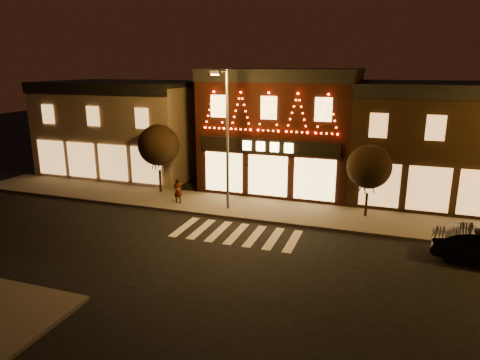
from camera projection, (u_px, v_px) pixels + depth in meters
The scene contains 9 objects.
ground at pixel (206, 266), 18.89m from camera, with size 120.00×120.00×0.00m, color black.
sidewalk_far at pixel (291, 213), 25.54m from camera, with size 44.00×4.00×0.15m, color #47423D.
building_left at pixel (126, 127), 34.83m from camera, with size 12.20×8.28×7.30m.
building_pulp at pixel (283, 129), 30.58m from camera, with size 10.20×8.34×8.30m.
building_right_a at pixel (428, 142), 27.69m from camera, with size 9.20×8.28×7.50m.
streetlamp_mid at pixel (226, 130), 24.69m from camera, with size 0.52×1.86×8.16m.
tree_left at pixel (159, 145), 28.71m from camera, with size 2.75×2.75×4.60m.
tree_right at pixel (369, 167), 24.03m from camera, with size 2.47×2.47×4.14m.
pedestrian at pixel (178, 191), 26.92m from camera, with size 0.58×0.38×1.58m, color gray.
Camera 1 is at (7.07, -15.84, 8.52)m, focal length 32.29 mm.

